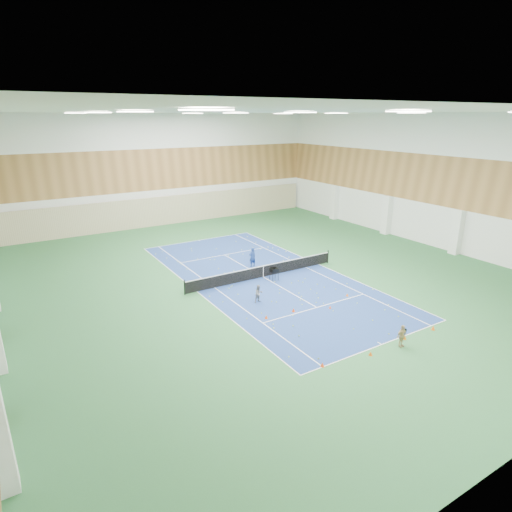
{
  "coord_description": "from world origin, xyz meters",
  "views": [
    {
      "loc": [
        -16.45,
        -25.67,
        11.75
      ],
      "look_at": [
        -0.95,
        -0.48,
        2.0
      ],
      "focal_mm": 30.0,
      "sensor_mm": 36.0,
      "label": 1
    }
  ],
  "objects_px": {
    "coach": "(252,257)",
    "child_apron": "(402,336)",
    "ball_cart": "(274,274)",
    "child_court": "(259,294)",
    "tennis_net": "(263,270)"
  },
  "relations": [
    {
      "from": "coach",
      "to": "ball_cart",
      "type": "relative_size",
      "value": 1.69
    },
    {
      "from": "tennis_net",
      "to": "child_court",
      "type": "height_order",
      "value": "child_court"
    },
    {
      "from": "coach",
      "to": "child_court",
      "type": "relative_size",
      "value": 1.33
    },
    {
      "from": "child_court",
      "to": "tennis_net",
      "type": "bearing_deg",
      "value": 50.85
    },
    {
      "from": "coach",
      "to": "ball_cart",
      "type": "xyz_separation_m",
      "value": [
        -0.18,
        -3.43,
        -0.33
      ]
    },
    {
      "from": "coach",
      "to": "child_apron",
      "type": "height_order",
      "value": "coach"
    },
    {
      "from": "tennis_net",
      "to": "coach",
      "type": "height_order",
      "value": "coach"
    },
    {
      "from": "ball_cart",
      "to": "coach",
      "type": "bearing_deg",
      "value": 91.77
    },
    {
      "from": "child_apron",
      "to": "ball_cart",
      "type": "distance_m",
      "value": 11.63
    },
    {
      "from": "tennis_net",
      "to": "child_apron",
      "type": "xyz_separation_m",
      "value": [
        0.71,
        -12.54,
        0.08
      ]
    },
    {
      "from": "child_apron",
      "to": "coach",
      "type": "bearing_deg",
      "value": 89.63
    },
    {
      "from": "coach",
      "to": "child_apron",
      "type": "bearing_deg",
      "value": 86.48
    },
    {
      "from": "child_court",
      "to": "child_apron",
      "type": "relative_size",
      "value": 0.96
    },
    {
      "from": "child_court",
      "to": "child_apron",
      "type": "distance_m",
      "value": 9.47
    },
    {
      "from": "tennis_net",
      "to": "ball_cart",
      "type": "bearing_deg",
      "value": -68.05
    }
  ]
}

